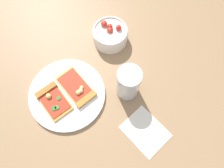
{
  "coord_description": "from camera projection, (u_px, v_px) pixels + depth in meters",
  "views": [
    {
      "loc": [
        0.29,
        -0.17,
        0.73
      ],
      "look_at": [
        0.14,
        0.06,
        0.03
      ],
      "focal_mm": 35.49,
      "sensor_mm": 36.0,
      "label": 1
    }
  ],
  "objects": [
    {
      "name": "pizza_slice_far",
      "position": [
        52.0,
        99.0,
        0.74
      ],
      "size": [
        0.14,
        0.11,
        0.02
      ],
      "color": "gold",
      "rests_on": "plate"
    },
    {
      "name": "paper_napkin",
      "position": [
        145.0,
        131.0,
        0.72
      ],
      "size": [
        0.16,
        0.14,
        0.0
      ],
      "primitive_type": "cube",
      "rotation": [
        0.0,
        0.0,
        -0.26
      ],
      "color": "silver",
      "rests_on": "ground_plane"
    },
    {
      "name": "plate",
      "position": [
        67.0,
        94.0,
        0.76
      ],
      "size": [
        0.26,
        0.26,
        0.01
      ],
      "primitive_type": "cylinder",
      "color": "white",
      "rests_on": "ground_plane"
    },
    {
      "name": "soda_glass",
      "position": [
        128.0,
        84.0,
        0.72
      ],
      "size": [
        0.08,
        0.08,
        0.14
      ],
      "color": "silver",
      "rests_on": "ground_plane"
    },
    {
      "name": "salad_bowl",
      "position": [
        110.0,
        35.0,
        0.82
      ],
      "size": [
        0.13,
        0.13,
        0.08
      ],
      "color": "white",
      "rests_on": "ground_plane"
    },
    {
      "name": "pizza_slice_near",
      "position": [
        78.0,
        89.0,
        0.75
      ],
      "size": [
        0.16,
        0.12,
        0.02
      ],
      "color": "#E5B256",
      "rests_on": "plate"
    },
    {
      "name": "ground_plane",
      "position": [
        68.0,
        81.0,
        0.79
      ],
      "size": [
        2.4,
        2.4,
        0.0
      ],
      "primitive_type": "plane",
      "color": "#93704C",
      "rests_on": "ground"
    }
  ]
}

